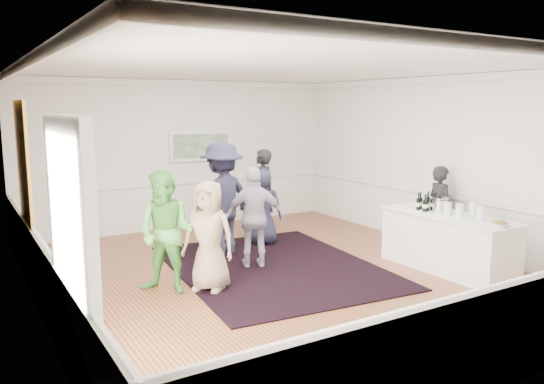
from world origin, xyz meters
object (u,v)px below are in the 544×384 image
guest_tan (209,236)px  guest_lilac (255,217)px  serving_table (448,242)px  guest_navy (263,207)px  guest_dark_a (222,199)px  bartender (440,209)px  guest_green (166,232)px  nut_bowl (500,224)px  ice_bucket (440,205)px  guest_dark_b (262,192)px

guest_tan → guest_lilac: guest_lilac is taller
serving_table → guest_navy: guest_navy is taller
guest_lilac → guest_dark_a: bearing=-60.0°
bartender → guest_green: bearing=95.0°
serving_table → nut_bowl: nut_bowl is taller
guest_green → guest_dark_a: (1.55, 1.39, 0.13)m
guest_green → nut_bowl: bearing=18.2°
guest_navy → guest_lilac: bearing=86.2°
guest_green → nut_bowl: (4.21, -2.30, 0.08)m
bartender → ice_bucket: bartender is taller
guest_green → guest_dark_b: (2.89, 2.30, 0.01)m
nut_bowl → guest_green: bearing=151.4°
guest_tan → ice_bucket: (3.73, -0.91, 0.23)m
guest_tan → guest_green: bearing=-154.1°
guest_dark_b → ice_bucket: guest_dark_b is taller
serving_table → ice_bucket: (0.04, 0.22, 0.57)m
bartender → guest_tan: guest_tan is taller
guest_green → guest_dark_b: 3.69m
ice_bucket → nut_bowl: size_ratio=0.95×
guest_lilac → guest_dark_a: guest_dark_a is taller
guest_tan → guest_dark_a: (1.00, 1.62, 0.21)m
bartender → guest_navy: bearing=60.1°
serving_table → guest_green: guest_green is taller
guest_tan → guest_green: (-0.55, 0.23, 0.07)m
ice_bucket → guest_dark_b: bearing=112.1°
guest_navy → ice_bucket: 3.28m
guest_tan → guest_dark_b: guest_dark_b is taller
guest_dark_a → guest_lilac: bearing=79.3°
guest_green → guest_dark_a: size_ratio=0.87×
guest_dark_a → serving_table: bearing=116.6°
guest_lilac → guest_dark_b: (1.22, 1.89, 0.05)m
guest_dark_a → guest_dark_b: (1.34, 0.92, -0.12)m
guest_green → nut_bowl: size_ratio=6.42×
bartender → guest_tan: bearing=97.2°
guest_lilac → ice_bucket: (2.61, -1.55, 0.20)m
guest_lilac → nut_bowl: size_ratio=6.12×
guest_green → guest_navy: 3.00m
guest_tan → ice_bucket: 3.85m
guest_dark_b → nut_bowl: size_ratio=6.51×
guest_lilac → nut_bowl: 3.72m
guest_tan → guest_lilac: 1.30m
guest_tan → guest_navy: guest_tan is taller
nut_bowl → guest_dark_b: bearing=106.1°
serving_table → guest_navy: bearing=120.0°
guest_dark_b → nut_bowl: guest_dark_b is taller
guest_lilac → guest_green: bearing=36.8°
bartender → nut_bowl: bearing=167.3°
serving_table → ice_bucket: ice_bucket is taller
ice_bucket → guest_tan: bearing=166.4°
guest_green → ice_bucket: (4.28, -1.14, 0.15)m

